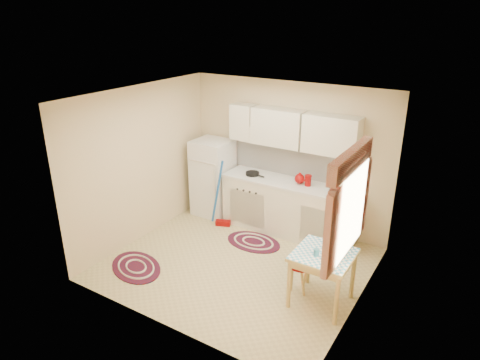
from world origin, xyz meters
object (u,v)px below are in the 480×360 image
object	(u,v)px
fridge	(213,178)
base_cabinets	(288,208)
stool	(300,277)
table	(322,278)

from	to	relation	value
fridge	base_cabinets	distance (m)	1.52
base_cabinets	stool	bearing A→B (deg)	-58.46
base_cabinets	table	distance (m)	1.93
base_cabinets	table	size ratio (longest dim) A/B	3.12
base_cabinets	fridge	bearing A→B (deg)	-178.09
fridge	base_cabinets	size ratio (longest dim) A/B	0.62
table	fridge	bearing A→B (deg)	151.73
stool	table	bearing A→B (deg)	-13.09
fridge	base_cabinets	world-z (taller)	fridge
table	base_cabinets	bearing A→B (deg)	128.66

